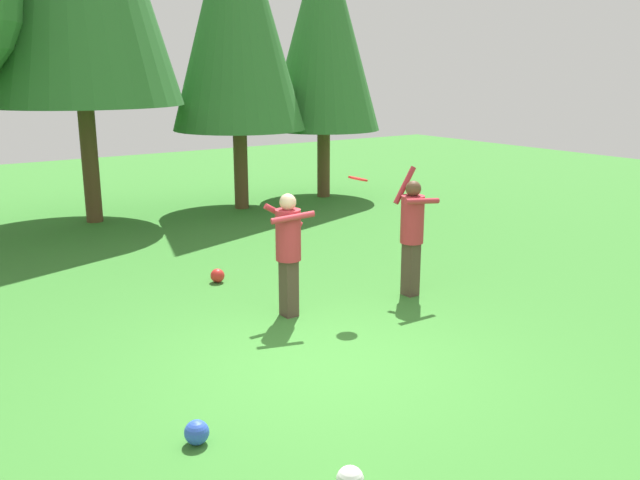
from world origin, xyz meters
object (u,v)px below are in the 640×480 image
tree_far_right (324,27)px  ball_white (350,480)px  frisbee (358,179)px  tree_right (236,8)px  ball_blue (197,432)px  person_catcher (288,245)px  person_thrower (412,228)px  ball_red (217,276)px

tree_far_right → ball_white: bearing=-124.2°
frisbee → ball_white: frisbee is taller
frisbee → tree_right: tree_right is taller
ball_blue → tree_far_right: tree_far_right is taller
person_catcher → ball_blue: 3.44m
person_catcher → tree_far_right: tree_far_right is taller
tree_right → tree_far_right: tree_right is taller
person_thrower → ball_white: person_thrower is taller
person_catcher → ball_white: bearing=-101.6°
ball_red → person_catcher: bearing=-85.7°
person_thrower → ball_blue: bearing=27.6°
person_thrower → ball_red: bearing=-43.1°
ball_blue → tree_right: size_ratio=0.03×
ball_red → tree_right: size_ratio=0.03×
ball_blue → frisbee: bearing=31.0°
ball_blue → ball_white: bearing=-62.9°
ball_red → frisbee: bearing=-62.4°
person_thrower → ball_red: (-2.09, 2.18, -0.92)m
person_catcher → ball_blue: person_catcher is taller
frisbee → ball_blue: frisbee is taller
frisbee → tree_right: size_ratio=0.04×
tree_far_right → person_catcher: bearing=-128.2°
person_thrower → frisbee: 1.26m
person_thrower → tree_far_right: size_ratio=0.28×
person_catcher → ball_white: person_catcher is taller
ball_red → tree_right: 7.41m
person_catcher → tree_right: bearing=80.3°
person_thrower → ball_red: person_thrower is taller
person_thrower → person_catcher: (-1.94, 0.29, -0.03)m
ball_blue → ball_red: bearing=61.4°
frisbee → person_catcher: bearing=166.2°
ball_white → tree_right: (4.71, 10.51, 4.49)m
frisbee → ball_red: 2.95m
ball_white → tree_far_right: tree_far_right is taller
person_catcher → ball_blue: bearing=-122.9°
ball_blue → person_catcher: bearing=43.3°
frisbee → ball_red: frisbee is taller
ball_red → tree_far_right: (5.63, 5.10, 4.17)m
tree_far_right → frisbee: bearing=-122.0°
frisbee → ball_white: size_ratio=1.38×
ball_white → tree_far_right: size_ratio=0.03×
frisbee → tree_right: 7.90m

